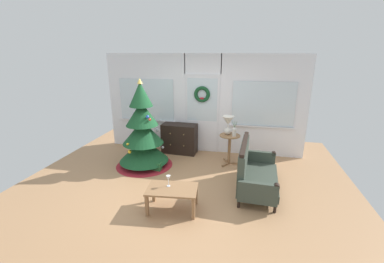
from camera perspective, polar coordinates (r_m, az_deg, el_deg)
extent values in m
plane|color=#AD7F56|center=(5.26, -1.83, -12.19)|extent=(6.76, 6.76, 0.00)
cube|color=white|center=(7.17, -9.83, 6.46)|extent=(2.15, 0.08, 2.55)
cube|color=white|center=(6.68, 15.40, 5.30)|extent=(2.15, 0.08, 2.55)
cube|color=white|center=(6.64, 2.45, 14.76)|extent=(0.94, 0.08, 0.50)
cube|color=silver|center=(6.77, 2.26, 3.91)|extent=(0.90, 0.05, 2.05)
cube|color=white|center=(6.91, 2.17, -0.78)|extent=(0.78, 0.02, 0.80)
cube|color=silver|center=(6.68, 2.26, 7.00)|extent=(0.78, 0.01, 1.10)
cube|color=silver|center=(7.11, -10.03, 6.97)|extent=(1.50, 0.01, 1.10)
cube|color=silver|center=(6.61, 15.47, 5.84)|extent=(1.50, 0.01, 1.10)
cube|color=silver|center=(7.22, -9.83, 2.49)|extent=(1.59, 0.06, 0.03)
cube|color=silver|center=(6.73, 15.09, 1.06)|extent=(1.59, 0.06, 0.03)
torus|color=#164424|center=(6.61, 2.22, 8.22)|extent=(0.41, 0.09, 0.41)
cube|color=red|center=(6.62, 2.18, 7.09)|extent=(0.10, 0.02, 0.10)
cylinder|color=#4C331E|center=(6.27, -10.47, -6.49)|extent=(0.10, 0.10, 0.19)
cone|color=maroon|center=(6.29, -10.45, -6.86)|extent=(1.33, 1.33, 0.10)
cone|color=#194C28|center=(6.16, -10.62, -3.93)|extent=(1.14, 1.14, 0.54)
cone|color=#194C28|center=(6.01, -10.85, -0.07)|extent=(0.94, 0.94, 0.54)
cone|color=#194C28|center=(5.90, -11.09, 3.95)|extent=(0.73, 0.73, 0.54)
cone|color=#194C28|center=(5.82, -11.33, 8.11)|extent=(0.53, 0.53, 0.54)
cone|color=#E0BC4C|center=(5.78, -11.50, 10.92)|extent=(0.12, 0.12, 0.12)
sphere|color=red|center=(6.16, -9.78, 3.85)|extent=(0.08, 0.08, 0.08)
sphere|color=gold|center=(5.84, -13.65, -4.36)|extent=(0.08, 0.08, 0.08)
sphere|color=silver|center=(6.23, -7.60, 0.31)|extent=(0.08, 0.08, 0.08)
sphere|color=#264CB2|center=(5.69, -9.82, 3.22)|extent=(0.07, 0.07, 0.07)
sphere|color=red|center=(5.68, -9.33, 2.65)|extent=(0.06, 0.06, 0.06)
sphere|color=gold|center=(5.86, -14.04, -2.72)|extent=(0.06, 0.06, 0.06)
sphere|color=silver|center=(6.28, -6.49, -3.50)|extent=(0.06, 0.06, 0.06)
sphere|color=#264CB2|center=(6.32, -11.65, 2.00)|extent=(0.06, 0.06, 0.06)
cube|color=black|center=(6.82, -2.77, -1.56)|extent=(0.92, 0.46, 0.78)
sphere|color=tan|center=(6.62, -4.86, -0.47)|extent=(0.03, 0.03, 0.03)
sphere|color=tan|center=(6.51, -1.87, -0.72)|extent=(0.03, 0.03, 0.03)
sphere|color=tan|center=(6.71, -4.80, -2.91)|extent=(0.03, 0.03, 0.03)
sphere|color=tan|center=(6.61, -1.85, -3.19)|extent=(0.03, 0.03, 0.03)
cylinder|color=black|center=(4.71, 17.85, -15.98)|extent=(0.05, 0.05, 0.14)
cylinder|color=black|center=(5.96, 17.35, -8.59)|extent=(0.05, 0.05, 0.14)
cylinder|color=black|center=(4.70, 10.28, -15.43)|extent=(0.05, 0.05, 0.14)
cylinder|color=black|center=(5.95, 11.53, -8.15)|extent=(0.05, 0.05, 0.14)
cube|color=#384238|center=(5.25, 14.39, -10.28)|extent=(0.79, 1.40, 0.14)
cube|color=#384238|center=(5.09, 11.32, -6.21)|extent=(0.19, 1.37, 0.62)
cube|color=black|center=(4.97, 11.55, -2.61)|extent=(0.15, 1.34, 0.06)
cube|color=#384238|center=(4.55, 14.30, -13.08)|extent=(0.67, 0.12, 0.38)
cylinder|color=black|center=(4.48, 18.25, -11.45)|extent=(0.09, 0.09, 0.09)
cube|color=#384238|center=(5.85, 14.64, -6.02)|extent=(0.67, 0.12, 0.38)
cylinder|color=black|center=(5.80, 17.64, -4.69)|extent=(0.09, 0.09, 0.09)
cylinder|color=#8E6642|center=(6.09, 8.38, -0.90)|extent=(0.48, 0.48, 0.02)
cylinder|color=#8E6642|center=(6.21, 8.23, -4.07)|extent=(0.07, 0.07, 0.70)
cube|color=#8E6642|center=(6.33, 9.56, -6.94)|extent=(0.20, 0.05, 0.04)
cube|color=#8E6642|center=(6.47, 7.49, -6.30)|extent=(0.14, 0.20, 0.04)
cube|color=#8E6642|center=(6.21, 7.27, -7.30)|extent=(0.14, 0.20, 0.04)
sphere|color=silver|center=(6.10, 7.88, 0.09)|extent=(0.16, 0.16, 0.16)
cylinder|color=silver|center=(6.06, 7.93, 1.25)|extent=(0.02, 0.02, 0.06)
cone|color=silver|center=(6.03, 7.98, 2.44)|extent=(0.28, 0.28, 0.20)
cylinder|color=beige|center=(6.00, 9.33, -0.29)|extent=(0.09, 0.09, 0.16)
sphere|color=beige|center=(5.97, 9.36, 0.44)|extent=(0.10, 0.10, 0.10)
cylinder|color=#4C7042|center=(5.95, 9.21, 1.37)|extent=(0.07, 0.01, 0.17)
cylinder|color=#4C7042|center=(5.95, 9.41, 1.36)|extent=(0.01, 0.01, 0.18)
cylinder|color=#4C7042|center=(5.95, 9.61, 1.35)|extent=(0.07, 0.01, 0.17)
cube|color=#8E6642|center=(4.42, -4.42, -12.57)|extent=(0.89, 0.60, 0.03)
cube|color=#8E6642|center=(4.43, -9.93, -15.85)|extent=(0.05, 0.05, 0.38)
cube|color=#8E6642|center=(4.30, 0.30, -16.69)|extent=(0.05, 0.05, 0.38)
cube|color=#8E6642|center=(4.79, -8.47, -13.03)|extent=(0.05, 0.05, 0.38)
cube|color=#8E6642|center=(4.67, 0.87, -13.68)|extent=(0.05, 0.05, 0.38)
cylinder|color=silver|center=(4.48, -5.21, -11.88)|extent=(0.06, 0.06, 0.01)
cylinder|color=silver|center=(4.46, -5.23, -11.30)|extent=(0.01, 0.01, 0.10)
cone|color=silver|center=(4.41, -5.26, -10.21)|extent=(0.08, 0.08, 0.09)
cube|color=#266633|center=(5.95, -7.70, -7.69)|extent=(0.19, 0.17, 0.19)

